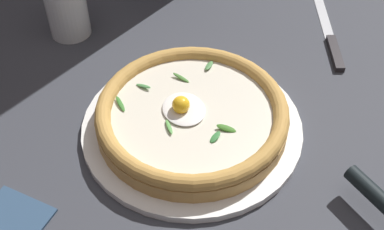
% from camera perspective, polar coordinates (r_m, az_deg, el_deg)
% --- Properties ---
extents(ground_plane, '(2.40, 2.40, 0.03)m').
position_cam_1_polar(ground_plane, '(0.76, -0.13, -5.22)').
color(ground_plane, '#363940').
rests_on(ground_plane, ground).
extents(pizza_plate, '(0.34, 0.34, 0.01)m').
position_cam_1_polar(pizza_plate, '(0.78, -0.00, -1.33)').
color(pizza_plate, white).
rests_on(pizza_plate, ground).
extents(pizza, '(0.29, 0.29, 0.05)m').
position_cam_1_polar(pizza, '(0.76, -0.01, 0.06)').
color(pizza, tan).
rests_on(pizza, pizza_plate).
extents(table_knife, '(0.23, 0.11, 0.01)m').
position_cam_1_polar(table_knife, '(0.98, 15.29, 8.10)').
color(table_knife, silver).
rests_on(table_knife, ground).
extents(drinking_glass, '(0.07, 0.07, 0.13)m').
position_cam_1_polar(drinking_glass, '(0.96, -13.86, 11.64)').
color(drinking_glass, silver).
rests_on(drinking_glass, ground).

